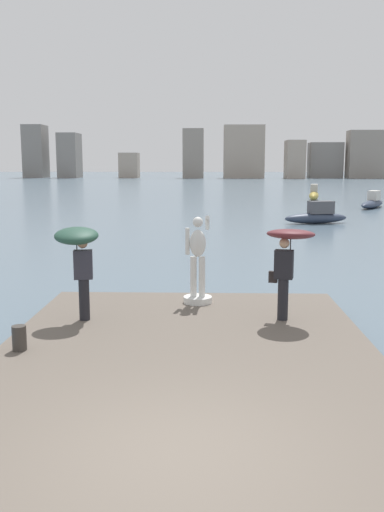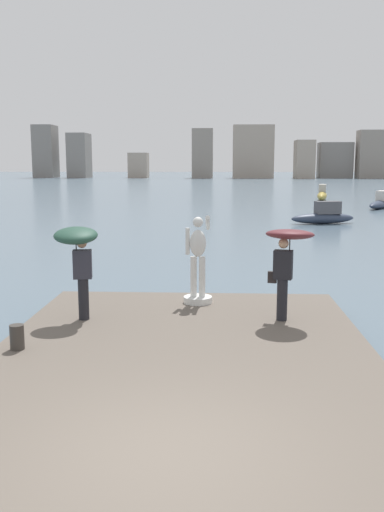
{
  "view_description": "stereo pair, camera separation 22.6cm",
  "coord_description": "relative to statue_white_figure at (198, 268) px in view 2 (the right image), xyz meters",
  "views": [
    {
      "loc": [
        0.39,
        -5.93,
        3.65
      ],
      "look_at": [
        0.0,
        6.72,
        1.55
      ],
      "focal_mm": 39.29,
      "sensor_mm": 36.0,
      "label": 1
    },
    {
      "loc": [
        0.62,
        -5.92,
        3.65
      ],
      "look_at": [
        0.0,
        6.72,
        1.55
      ],
      "focal_mm": 39.29,
      "sensor_mm": 36.0,
      "label": 2
    }
  ],
  "objects": [
    {
      "name": "mooring_bollard",
      "position": [
        -3.06,
        -3.51,
        -0.62
      ],
      "size": [
        0.25,
        0.25,
        0.44
      ],
      "primitive_type": "cylinder",
      "color": "#38332D",
      "rests_on": "pier"
    },
    {
      "name": "pier",
      "position": [
        -0.13,
        -4.46,
        -1.04
      ],
      "size": [
        6.76,
        10.94,
        0.4
      ],
      "primitive_type": "cube",
      "color": "#60564C",
      "rests_on": "ground"
    },
    {
      "name": "boat_near",
      "position": [
        13.76,
        33.92,
        -0.78
      ],
      "size": [
        3.65,
        5.28,
        1.42
      ],
      "color": "#2D384C",
      "rests_on": "ground"
    },
    {
      "name": "distant_skyline",
      "position": [
        1.01,
        129.34,
        4.44
      ],
      "size": [
        90.24,
        12.55,
        13.29
      ],
      "color": "gray",
      "rests_on": "ground"
    },
    {
      "name": "onlooker_left",
      "position": [
        -2.43,
        -1.53,
        0.67
      ],
      "size": [
        1.04,
        1.07,
        2.0
      ],
      "color": "black",
      "rests_on": "pier"
    },
    {
      "name": "statue_white_figure",
      "position": [
        0.0,
        0.0,
        0.0
      ],
      "size": [
        0.67,
        0.9,
        2.06
      ],
      "color": "silver",
      "rests_on": "pier"
    },
    {
      "name": "ground_plane",
      "position": [
        -0.13,
        33.07,
        -1.24
      ],
      "size": [
        400.0,
        400.0,
        0.0
      ],
      "primitive_type": "plane",
      "color": "slate"
    },
    {
      "name": "boat_leftward",
      "position": [
        10.75,
        43.87,
        -0.67
      ],
      "size": [
        1.96,
        5.26,
        1.58
      ],
      "color": "#B2993D",
      "rests_on": "ground"
    },
    {
      "name": "onlooker_right",
      "position": [
        1.89,
        -1.39,
        0.66
      ],
      "size": [
        1.22,
        1.23,
        1.96
      ],
      "color": "black",
      "rests_on": "pier"
    },
    {
      "name": "boat_far",
      "position": [
        6.88,
        21.61,
        -0.75
      ],
      "size": [
        4.15,
        1.92,
        1.37
      ],
      "color": "#2D384C",
      "rests_on": "ground"
    }
  ]
}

